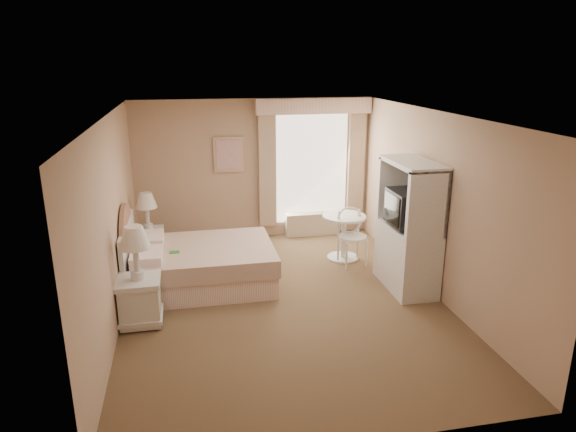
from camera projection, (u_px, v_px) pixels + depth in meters
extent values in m
cube|color=brown|center=(284.00, 302.00, 6.94)|extent=(4.20, 5.50, 0.01)
cube|color=silver|center=(283.00, 115.00, 6.21)|extent=(4.20, 5.50, 0.01)
cube|color=tan|center=(254.00, 170.00, 9.15)|extent=(4.20, 0.01, 2.50)
cube|color=tan|center=(350.00, 313.00, 4.00)|extent=(4.20, 0.01, 2.50)
cube|color=tan|center=(113.00, 224.00, 6.18)|extent=(0.01, 5.50, 2.50)
cube|color=tan|center=(435.00, 205.00, 6.97)|extent=(0.01, 5.50, 2.50)
cube|color=white|center=(312.00, 168.00, 9.32)|extent=(1.30, 0.02, 2.00)
cube|color=#CDAF8F|center=(267.00, 170.00, 9.12)|extent=(0.30, 0.08, 2.05)
cube|color=#CDAF8F|center=(356.00, 167.00, 9.43)|extent=(0.30, 0.08, 2.05)
cube|color=#DCA68F|center=(314.00, 106.00, 8.91)|extent=(2.05, 0.20, 0.28)
cube|color=beige|center=(312.00, 224.00, 9.54)|extent=(1.00, 0.22, 0.42)
cube|color=tan|center=(229.00, 154.00, 8.95)|extent=(0.52, 0.03, 0.62)
cube|color=beige|center=(229.00, 155.00, 8.93)|extent=(0.42, 0.02, 0.52)
cube|color=#DCA68F|center=(206.00, 274.00, 7.44)|extent=(1.90, 1.45, 0.33)
cube|color=beige|center=(205.00, 255.00, 7.36)|extent=(1.95, 1.50, 0.25)
cube|color=white|center=(146.00, 256.00, 6.84)|extent=(0.41, 0.56, 0.13)
cube|color=white|center=(149.00, 239.00, 7.48)|extent=(0.41, 0.56, 0.13)
cube|color=#268B33|center=(174.00, 252.00, 7.11)|extent=(0.14, 0.10, 0.01)
cube|color=silver|center=(129.00, 258.00, 7.15)|extent=(0.06, 1.54, 0.99)
cylinder|color=#A56E58|center=(128.00, 252.00, 7.12)|extent=(0.05, 1.36, 1.36)
cube|color=white|center=(140.00, 303.00, 6.30)|extent=(0.48, 0.48, 0.52)
cube|color=white|center=(138.00, 281.00, 6.21)|extent=(0.52, 0.52, 0.06)
cube|color=white|center=(141.00, 316.00, 6.35)|extent=(0.52, 0.52, 0.05)
cylinder|color=silver|center=(138.00, 275.00, 6.19)|extent=(0.17, 0.17, 0.10)
cylinder|color=silver|center=(136.00, 259.00, 6.13)|extent=(0.07, 0.07, 0.41)
cone|color=silver|center=(134.00, 237.00, 6.05)|extent=(0.37, 0.37, 0.27)
cube|color=white|center=(150.00, 246.00, 8.28)|extent=(0.43, 0.43, 0.46)
cube|color=white|center=(149.00, 231.00, 8.20)|extent=(0.46, 0.46, 0.06)
cube|color=white|center=(151.00, 255.00, 8.32)|extent=(0.46, 0.46, 0.05)
cylinder|color=silver|center=(148.00, 227.00, 8.18)|extent=(0.15, 0.15, 0.09)
cylinder|color=silver|center=(147.00, 216.00, 8.12)|extent=(0.07, 0.07, 0.37)
cone|color=silver|center=(146.00, 200.00, 8.05)|extent=(0.33, 0.33, 0.24)
cylinder|color=silver|center=(343.00, 257.00, 8.46)|extent=(0.52, 0.52, 0.03)
cylinder|color=silver|center=(343.00, 237.00, 8.35)|extent=(0.08, 0.08, 0.70)
cylinder|color=white|center=(344.00, 217.00, 8.25)|extent=(0.70, 0.70, 0.04)
cylinder|color=silver|center=(347.00, 256.00, 7.95)|extent=(0.03, 0.03, 0.45)
cylinder|color=silver|center=(366.00, 253.00, 8.05)|extent=(0.03, 0.03, 0.45)
cylinder|color=silver|center=(338.00, 248.00, 8.26)|extent=(0.03, 0.03, 0.45)
cylinder|color=silver|center=(357.00, 246.00, 8.36)|extent=(0.03, 0.03, 0.45)
cylinder|color=white|center=(353.00, 237.00, 8.09)|extent=(0.48, 0.48, 0.04)
torus|color=silver|center=(350.00, 220.00, 8.14)|extent=(0.44, 0.15, 0.43)
cylinder|color=silver|center=(339.00, 223.00, 8.14)|extent=(0.03, 0.03, 0.40)
cylinder|color=silver|center=(359.00, 221.00, 8.23)|extent=(0.03, 0.03, 0.40)
cube|color=white|center=(406.00, 257.00, 7.28)|extent=(0.55, 1.10, 0.90)
cube|color=white|center=(428.00, 206.00, 6.54)|extent=(0.55, 0.08, 0.90)
cube|color=white|center=(396.00, 187.00, 7.50)|extent=(0.55, 0.08, 0.90)
cube|color=white|center=(413.00, 163.00, 6.88)|extent=(0.55, 1.10, 0.06)
cube|color=white|center=(428.00, 195.00, 7.06)|extent=(0.04, 1.10, 0.90)
cube|color=black|center=(409.00, 208.00, 7.06)|extent=(0.48, 0.60, 0.48)
cube|color=black|center=(392.00, 209.00, 7.02)|extent=(0.02, 0.50, 0.40)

